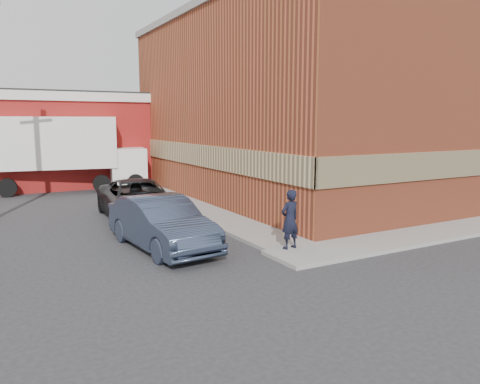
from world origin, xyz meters
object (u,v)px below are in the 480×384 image
brick_building (317,106)px  man (290,219)px  warehouse (9,139)px  suv_a (139,200)px  sedan (162,223)px  box_truck (70,149)px

brick_building → man: 12.85m
man → warehouse: bearing=-81.3°
suv_a → man: bearing=-64.7°
man → sedan: (-3.21, 2.22, -0.21)m
brick_building → box_truck: (-11.70, 6.87, -2.30)m
warehouse → box_truck: size_ratio=1.88×
warehouse → man: 21.30m
brick_building → warehouse: size_ratio=1.12×
sedan → box_truck: box_truck is taller
man → box_truck: 16.56m
brick_building → box_truck: size_ratio=2.11×
brick_building → man: size_ratio=10.25×
brick_building → man: bearing=-131.3°
brick_building → sedan: brick_building is taller
man → suv_a: size_ratio=0.31×
sedan → warehouse: bearing=94.4°
brick_building → box_truck: 13.76m
man → suv_a: 7.30m
warehouse → man: size_ratio=9.15×
suv_a → box_truck: box_truck is taller
warehouse → sedan: bearing=-80.1°
sedan → suv_a: 4.67m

